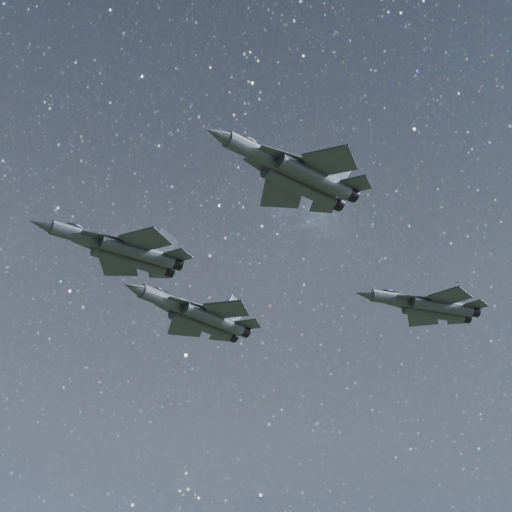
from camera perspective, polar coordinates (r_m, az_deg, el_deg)
name	(u,v)px	position (r m, az deg, el deg)	size (l,w,h in m)	color
jet_lead	(122,250)	(85.69, -9.74, 0.45)	(17.89, 12.44, 4.50)	#2B3036
jet_left	(198,315)	(96.20, -4.25, -4.32)	(19.30, 12.86, 4.90)	#2B3036
jet_right	(296,173)	(73.19, 2.90, 6.02)	(17.74, 12.11, 4.46)	#2B3036
jet_slot	(428,306)	(99.32, 12.39, -3.56)	(17.19, 12.05, 4.34)	#2B3036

